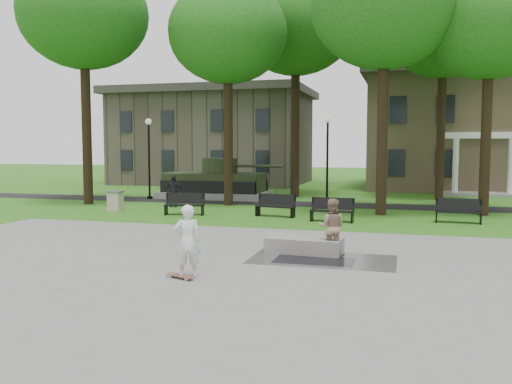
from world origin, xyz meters
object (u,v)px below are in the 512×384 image
at_px(concrete_block, 304,245).
at_px(park_bench_0, 185,203).
at_px(skateboarder, 187,241).
at_px(friend_watching, 332,227).
at_px(trash_bin, 115,201).

distance_m(concrete_block, park_bench_0, 10.00).
relative_size(skateboarder, friend_watching, 1.08).
xyz_separation_m(park_bench_0, trash_bin, (-3.89, 0.58, -0.04)).
height_order(concrete_block, trash_bin, trash_bin).
height_order(skateboarder, trash_bin, skateboarder).
bearing_deg(trash_bin, friend_watching, -34.66).
bearing_deg(concrete_block, trash_bin, 143.77).
bearing_deg(skateboarder, concrete_block, -145.00).
xyz_separation_m(skateboarder, trash_bin, (-8.57, 11.57, -0.42)).
relative_size(concrete_block, friend_watching, 1.34).
bearing_deg(friend_watching, trash_bin, -35.88).
xyz_separation_m(concrete_block, friend_watching, (0.81, -0.12, 0.59)).
distance_m(concrete_block, skateboarder, 4.34).
relative_size(concrete_block, trash_bin, 2.29).
bearing_deg(friend_watching, concrete_block, -9.41).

